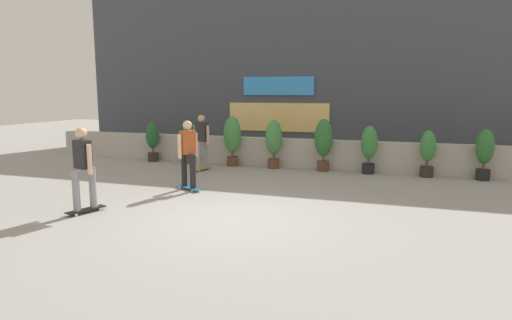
# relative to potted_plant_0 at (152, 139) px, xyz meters

# --- Properties ---
(ground_plane) EXTENTS (48.00, 48.00, 0.00)m
(ground_plane) POSITION_rel_potted_plant_0_xyz_m (5.10, -5.55, -0.77)
(ground_plane) COLOR #9E9B96
(planter_wall) EXTENTS (18.00, 0.40, 0.90)m
(planter_wall) POSITION_rel_potted_plant_0_xyz_m (5.10, 0.45, -0.32)
(planter_wall) COLOR #B2ADA3
(planter_wall) RESTS_ON ground
(building_backdrop) EXTENTS (20.00, 2.08, 6.50)m
(building_backdrop) POSITION_rel_potted_plant_0_xyz_m (5.10, 4.45, 2.48)
(building_backdrop) COLOR #424751
(building_backdrop) RESTS_ON ground
(potted_plant_0) EXTENTS (0.44, 0.44, 1.36)m
(potted_plant_0) POSITION_rel_potted_plant_0_xyz_m (0.00, 0.00, 0.00)
(potted_plant_0) COLOR #2D2823
(potted_plant_0) RESTS_ON ground
(potted_plant_1) EXTENTS (0.46, 0.46, 1.39)m
(potted_plant_1) POSITION_rel_potted_plant_0_xyz_m (1.40, 0.00, 0.03)
(potted_plant_1) COLOR brown
(potted_plant_1) RESTS_ON ground
(potted_plant_2) EXTENTS (0.56, 0.56, 1.60)m
(potted_plant_2) POSITION_rel_potted_plant_0_xyz_m (2.94, 0.00, 0.17)
(potted_plant_2) COLOR brown
(potted_plant_2) RESTS_ON ground
(potted_plant_3) EXTENTS (0.52, 0.52, 1.52)m
(potted_plant_3) POSITION_rel_potted_plant_0_xyz_m (4.33, 0.00, 0.12)
(potted_plant_3) COLOR brown
(potted_plant_3) RESTS_ON ground
(potted_plant_4) EXTENTS (0.55, 0.55, 1.57)m
(potted_plant_4) POSITION_rel_potted_plant_0_xyz_m (5.89, 0.00, 0.15)
(potted_plant_4) COLOR brown
(potted_plant_4) RESTS_ON ground
(potted_plant_5) EXTENTS (0.47, 0.47, 1.41)m
(potted_plant_5) POSITION_rel_potted_plant_0_xyz_m (7.22, 0.00, 0.04)
(potted_plant_5) COLOR black
(potted_plant_5) RESTS_ON ground
(potted_plant_6) EXTENTS (0.43, 0.43, 1.32)m
(potted_plant_6) POSITION_rel_potted_plant_0_xyz_m (8.82, 0.00, -0.03)
(potted_plant_6) COLOR #2D2823
(potted_plant_6) RESTS_ON ground
(potted_plant_7) EXTENTS (0.46, 0.46, 1.40)m
(potted_plant_7) POSITION_rel_potted_plant_0_xyz_m (10.25, 0.00, 0.03)
(potted_plant_7) COLOR black
(potted_plant_7) RESTS_ON ground
(skater_by_wall_right) EXTENTS (0.80, 0.55, 1.70)m
(skater_by_wall_right) POSITION_rel_potted_plant_0_xyz_m (3.22, -3.62, 0.17)
(skater_by_wall_right) COLOR #266699
(skater_by_wall_right) RESTS_ON ground
(skater_far_left) EXTENTS (0.55, 0.82, 1.70)m
(skater_far_left) POSITION_rel_potted_plant_0_xyz_m (2.38, -1.08, 0.17)
(skater_far_left) COLOR #BF8C26
(skater_far_left) RESTS_ON ground
(skater_by_wall_left) EXTENTS (0.53, 0.82, 1.70)m
(skater_by_wall_left) POSITION_rel_potted_plant_0_xyz_m (2.22, -6.10, 0.17)
(skater_by_wall_left) COLOR black
(skater_by_wall_left) RESTS_ON ground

